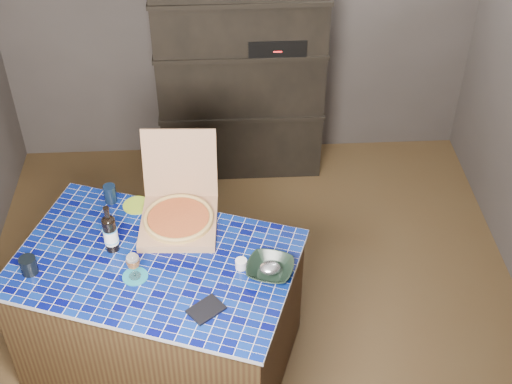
{
  "coord_description": "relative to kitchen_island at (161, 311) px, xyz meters",
  "views": [
    {
      "loc": [
        -0.13,
        -3.0,
        3.5
      ],
      "look_at": [
        0.03,
        0.0,
        0.98
      ],
      "focal_mm": 50.0,
      "sensor_mm": 36.0,
      "label": 1
    }
  ],
  "objects": [
    {
      "name": "navy_cup",
      "position": [
        -0.27,
        0.5,
        0.46
      ],
      "size": [
        0.07,
        0.07,
        0.11
      ],
      "primitive_type": "cylinder",
      "color": "black",
      "rests_on": "kitchen_island"
    },
    {
      "name": "dvd_case",
      "position": [
        0.27,
        -0.35,
        0.41
      ],
      "size": [
        0.21,
        0.2,
        0.01
      ],
      "primitive_type": "cube",
      "rotation": [
        0.0,
        0.0,
        -0.9
      ],
      "color": "black",
      "rests_on": "kitchen_island"
    },
    {
      "name": "kitchen_island",
      "position": [
        0.0,
        0.0,
        0.0
      ],
      "size": [
        1.69,
        1.36,
        0.8
      ],
      "rotation": [
        0.0,
        0.0,
        -0.34
      ],
      "color": "#413119",
      "rests_on": "floor"
    },
    {
      "name": "pizza_box",
      "position": [
        0.13,
        0.29,
        0.47
      ],
      "size": [
        0.44,
        0.53,
        0.46
      ],
      "rotation": [
        0.0,
        0.0,
        -0.05
      ],
      "color": "#A77356",
      "rests_on": "kitchen_island"
    },
    {
      "name": "bowl",
      "position": [
        0.61,
        -0.12,
        0.43
      ],
      "size": [
        0.3,
        0.3,
        0.06
      ],
      "primitive_type": "imported",
      "rotation": [
        0.0,
        0.0,
        -0.32
      ],
      "color": "black",
      "rests_on": "kitchen_island"
    },
    {
      "name": "white_jar",
      "position": [
        0.46,
        -0.07,
        0.43
      ],
      "size": [
        0.06,
        0.06,
        0.05
      ],
      "primitive_type": "cylinder",
      "color": "silver",
      "rests_on": "kitchen_island"
    },
    {
      "name": "wine_glass",
      "position": [
        -0.09,
        -0.11,
        0.52
      ],
      "size": [
        0.07,
        0.07,
        0.16
      ],
      "color": "white",
      "rests_on": "teal_trivet"
    },
    {
      "name": "mead_bottle",
      "position": [
        -0.23,
        0.11,
        0.52
      ],
      "size": [
        0.08,
        0.08,
        0.3
      ],
      "color": "black",
      "rests_on": "kitchen_island"
    },
    {
      "name": "green_trivet",
      "position": [
        -0.12,
        0.45,
        0.4
      ],
      "size": [
        0.16,
        0.16,
        0.01
      ],
      "primitive_type": "cylinder",
      "color": "#93B627",
      "rests_on": "kitchen_island"
    },
    {
      "name": "foil_contents",
      "position": [
        0.61,
        -0.12,
        0.44
      ],
      "size": [
        0.11,
        0.09,
        0.05
      ],
      "primitive_type": "ellipsoid",
      "color": "silver",
      "rests_on": "bowl"
    },
    {
      "name": "room",
      "position": [
        0.53,
        0.33,
        0.85
      ],
      "size": [
        3.5,
        3.5,
        3.5
      ],
      "color": "#4E3B21",
      "rests_on": "ground"
    },
    {
      "name": "tumbler",
      "position": [
        -0.64,
        -0.04,
        0.45
      ],
      "size": [
        0.09,
        0.09,
        0.1
      ],
      "primitive_type": "cylinder",
      "color": "black",
      "rests_on": "kitchen_island"
    },
    {
      "name": "teal_trivet",
      "position": [
        -0.09,
        -0.11,
        0.4
      ],
      "size": [
        0.13,
        0.13,
        0.01
      ],
      "primitive_type": "cylinder",
      "color": "#186F7F",
      "rests_on": "kitchen_island"
    },
    {
      "name": "shelving_unit",
      "position": [
        0.53,
        1.86,
        0.5
      ],
      "size": [
        1.2,
        0.41,
        1.8
      ],
      "color": "black",
      "rests_on": "floor"
    }
  ]
}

